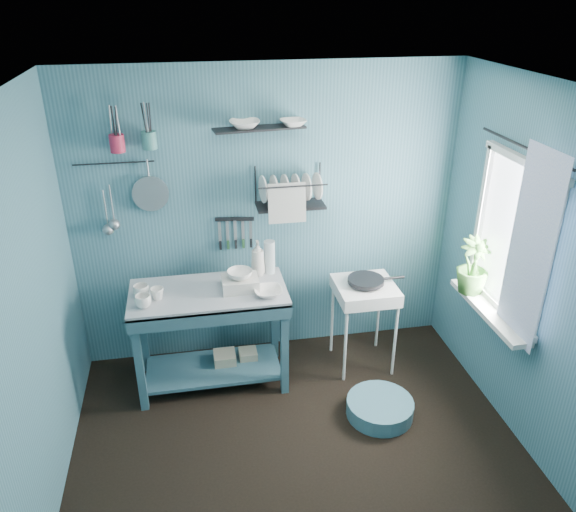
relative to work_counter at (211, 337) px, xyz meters
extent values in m
plane|color=black|center=(0.55, -1.04, -0.43)|extent=(3.20, 3.20, 0.00)
plane|color=silver|center=(0.55, -1.04, 2.07)|extent=(3.20, 3.20, 0.00)
plane|color=#3A6977|center=(0.55, 0.46, 0.82)|extent=(3.20, 0.00, 3.20)
plane|color=#3A6977|center=(-1.05, -1.04, 0.82)|extent=(0.00, 3.00, 3.00)
plane|color=#3A6977|center=(2.15, -1.04, 0.82)|extent=(0.00, 3.00, 3.00)
cube|color=#305765|center=(0.00, 0.00, 0.00)|extent=(1.25, 0.68, 0.86)
imported|color=white|center=(-0.48, -0.16, 0.48)|extent=(0.12, 0.12, 0.10)
imported|color=white|center=(-0.38, -0.06, 0.48)|extent=(0.14, 0.14, 0.09)
imported|color=white|center=(-0.50, 0.00, 0.48)|extent=(0.17, 0.17, 0.10)
cube|color=beige|center=(0.25, -0.02, 0.48)|extent=(0.28, 0.22, 0.10)
imported|color=white|center=(0.25, -0.02, 0.56)|extent=(0.20, 0.19, 0.06)
imported|color=beige|center=(0.42, 0.20, 0.58)|extent=(0.11, 0.12, 0.30)
cylinder|color=silver|center=(0.52, 0.22, 0.57)|extent=(0.09, 0.09, 0.28)
imported|color=white|center=(0.45, -0.15, 0.46)|extent=(0.22, 0.22, 0.05)
cube|color=white|center=(1.29, 0.02, -0.04)|extent=(0.56, 0.56, 0.78)
cylinder|color=black|center=(1.29, 0.02, 0.39)|extent=(0.30, 0.30, 0.03)
cube|color=black|center=(0.27, 0.43, 0.84)|extent=(0.32, 0.07, 0.03)
cube|color=black|center=(0.71, 0.33, 1.12)|extent=(0.56, 0.27, 0.32)
cube|color=black|center=(0.48, 0.36, 1.59)|extent=(0.72, 0.26, 0.01)
imported|color=white|center=(0.37, 0.36, 1.64)|extent=(0.25, 0.25, 0.06)
imported|color=white|center=(0.74, 0.36, 1.59)|extent=(0.22, 0.22, 0.05)
cylinder|color=#B92240|center=(-0.58, 0.38, 1.52)|extent=(0.11, 0.11, 0.13)
cylinder|color=teal|center=(-0.34, 0.38, 1.54)|extent=(0.11, 0.11, 0.13)
cylinder|color=#9B9EA2|center=(-0.38, 0.41, 1.11)|extent=(0.28, 0.03, 0.28)
cylinder|color=#9B9EA2|center=(-0.68, 0.42, 1.05)|extent=(0.01, 0.01, 0.30)
cylinder|color=#9B9EA2|center=(-0.73, 0.42, 1.01)|extent=(0.01, 0.01, 0.30)
cylinder|color=black|center=(-0.63, 0.43, 1.36)|extent=(0.60, 0.01, 0.01)
plane|color=white|center=(2.13, -0.59, 0.97)|extent=(0.00, 1.10, 1.10)
cube|color=white|center=(2.05, -0.59, 0.38)|extent=(0.16, 0.95, 0.04)
plane|color=white|center=(2.07, -0.89, 1.02)|extent=(0.00, 1.35, 1.35)
cylinder|color=black|center=(2.09, -0.59, 1.62)|extent=(0.02, 1.05, 0.02)
imported|color=#3A702C|center=(2.02, -0.33, 0.62)|extent=(0.27, 0.27, 0.45)
cube|color=gray|center=(0.10, 0.05, -0.32)|extent=(0.18, 0.18, 0.22)
cube|color=gray|center=(0.30, 0.08, -0.33)|extent=(0.15, 0.15, 0.20)
cylinder|color=teal|center=(1.23, -0.66, -0.37)|extent=(0.51, 0.51, 0.13)
camera|label=1|loc=(-0.08, -3.85, 2.57)|focal=35.00mm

